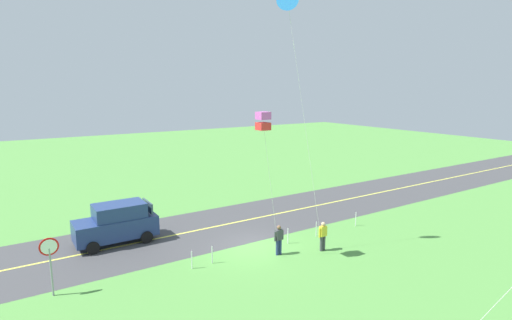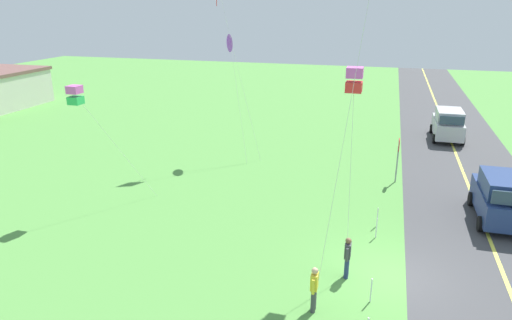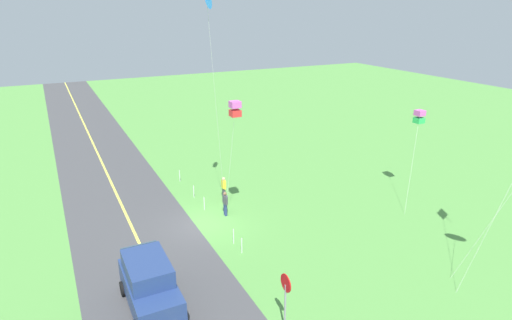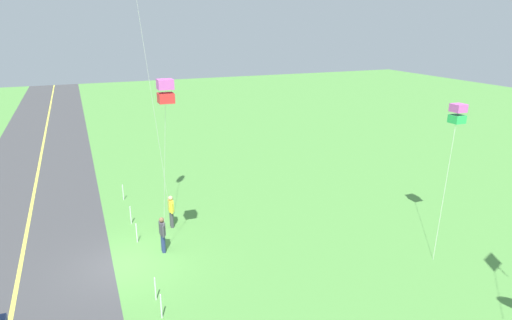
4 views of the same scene
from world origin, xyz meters
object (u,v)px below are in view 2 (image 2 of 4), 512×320
(stop_sign, at_px, (398,151))
(kite_green_far, at_px, (231,43))
(car_parked_east_far, at_px, (448,124))
(person_adult_near, at_px, (347,256))
(kite_red_low, at_px, (354,80))
(car_suv_foreground, at_px, (501,197))
(person_adult_companion, at_px, (314,288))
(kite_pink_drift, at_px, (75,95))

(stop_sign, xyz_separation_m, kite_green_far, (2.64, 10.57, 5.36))
(car_parked_east_far, bearing_deg, kite_green_far, 117.44)
(person_adult_near, distance_m, kite_red_low, 6.31)
(car_suv_foreground, relative_size, kite_green_far, 0.57)
(person_adult_near, bearing_deg, kite_green_far, -70.09)
(car_suv_foreground, bearing_deg, person_adult_companion, 141.43)
(car_suv_foreground, height_order, kite_pink_drift, kite_pink_drift)
(kite_red_low, distance_m, kite_pink_drift, 12.76)
(stop_sign, relative_size, kite_pink_drift, 0.42)
(car_parked_east_far, xyz_separation_m, person_adult_companion, (-22.74, 6.19, -0.29))
(person_adult_companion, bearing_deg, car_parked_east_far, -4.55)
(person_adult_near, distance_m, kite_pink_drift, 13.96)
(kite_green_far, bearing_deg, person_adult_near, -145.95)
(person_adult_near, height_order, person_adult_companion, same)
(stop_sign, relative_size, person_adult_companion, 1.60)
(person_adult_companion, relative_size, kite_green_far, 0.21)
(kite_green_far, xyz_separation_m, kite_pink_drift, (-10.32, 4.00, -1.58))
(person_adult_near, distance_m, person_adult_companion, 2.44)
(person_adult_near, bearing_deg, kite_pink_drift, -26.29)
(car_parked_east_far, distance_m, person_adult_near, 21.14)
(car_parked_east_far, xyz_separation_m, kite_red_low, (-19.27, 5.61, 5.90))
(person_adult_companion, bearing_deg, kite_green_far, 38.15)
(person_adult_near, bearing_deg, kite_red_low, -91.57)
(person_adult_near, relative_size, person_adult_companion, 1.00)
(car_parked_east_far, height_order, stop_sign, stop_sign)
(kite_pink_drift, bearing_deg, car_parked_east_far, -45.81)
(stop_sign, bearing_deg, car_suv_foreground, -129.66)
(person_adult_near, relative_size, kite_pink_drift, 0.27)
(car_suv_foreground, distance_m, kite_green_far, 17.50)
(person_adult_near, distance_m, kite_green_far, 17.00)
(car_suv_foreground, relative_size, kite_red_low, 0.59)
(person_adult_near, bearing_deg, car_suv_foreground, -147.49)
(person_adult_near, height_order, kite_pink_drift, kite_pink_drift)
(kite_green_far, relative_size, kite_pink_drift, 1.28)
(car_parked_east_far, bearing_deg, kite_pink_drift, 134.19)
(car_parked_east_far, distance_m, kite_pink_drift, 25.75)
(stop_sign, relative_size, kite_green_far, 0.33)
(person_adult_companion, height_order, kite_green_far, kite_green_far)
(kite_red_low, bearing_deg, stop_sign, -12.15)
(person_adult_companion, distance_m, kite_red_low, 7.12)
(car_suv_foreground, xyz_separation_m, kite_green_far, (6.42, 15.13, 6.01))
(stop_sign, relative_size, person_adult_near, 1.60)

